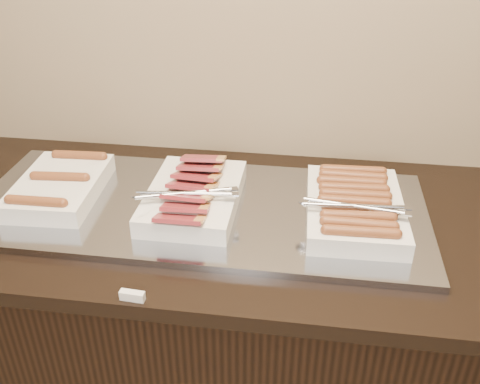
{
  "coord_description": "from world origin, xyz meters",
  "views": [
    {
      "loc": [
        0.26,
        0.95,
        1.68
      ],
      "look_at": [
        0.1,
        2.13,
        0.97
      ],
      "focal_mm": 40.0,
      "sensor_mm": 36.0,
      "label": 1
    }
  ],
  "objects_px": {
    "dish_left": "(60,186)",
    "dish_center": "(193,195)",
    "warming_tray": "(199,208)",
    "dish_right": "(355,207)",
    "counter": "(209,333)"
  },
  "relations": [
    {
      "from": "counter",
      "to": "dish_left",
      "type": "xyz_separation_m",
      "value": [
        -0.4,
        0.0,
        0.5
      ]
    },
    {
      "from": "warming_tray",
      "to": "dish_center",
      "type": "height_order",
      "value": "dish_center"
    },
    {
      "from": "dish_left",
      "to": "dish_center",
      "type": "xyz_separation_m",
      "value": [
        0.37,
        -0.0,
        0.01
      ]
    },
    {
      "from": "counter",
      "to": "dish_center",
      "type": "bearing_deg",
      "value": -171.57
    },
    {
      "from": "counter",
      "to": "dish_right",
      "type": "relative_size",
      "value": 5.64
    },
    {
      "from": "dish_left",
      "to": "dish_center",
      "type": "distance_m",
      "value": 0.37
    },
    {
      "from": "dish_left",
      "to": "dish_right",
      "type": "relative_size",
      "value": 0.9
    },
    {
      "from": "counter",
      "to": "dish_center",
      "type": "relative_size",
      "value": 5.52
    },
    {
      "from": "dish_left",
      "to": "dish_center",
      "type": "bearing_deg",
      "value": -3.56
    },
    {
      "from": "warming_tray",
      "to": "dish_right",
      "type": "bearing_deg",
      "value": -0.54
    },
    {
      "from": "dish_center",
      "to": "warming_tray",
      "type": "bearing_deg",
      "value": 17.16
    },
    {
      "from": "dish_center",
      "to": "dish_right",
      "type": "relative_size",
      "value": 1.02
    },
    {
      "from": "warming_tray",
      "to": "dish_right",
      "type": "xyz_separation_m",
      "value": [
        0.41,
        -0.0,
        0.04
      ]
    },
    {
      "from": "dish_right",
      "to": "counter",
      "type": "bearing_deg",
      "value": 178.01
    },
    {
      "from": "counter",
      "to": "warming_tray",
      "type": "height_order",
      "value": "warming_tray"
    }
  ]
}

